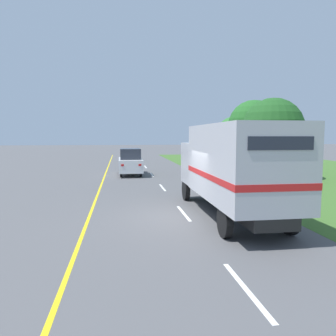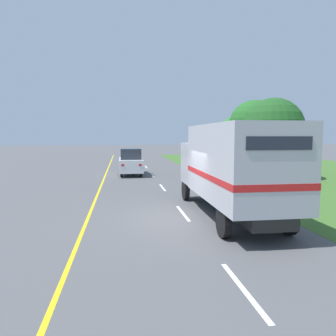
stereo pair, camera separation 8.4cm
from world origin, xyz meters
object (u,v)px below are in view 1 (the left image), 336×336
Objects in this scene: lead_car_white at (130,162)px; highway_sign at (277,153)px; roadside_tree_near at (273,129)px; horse_trailer_truck at (232,166)px; roadside_tree_far at (234,134)px; roadside_tree_mid at (254,125)px.

lead_car_white is 11.53m from highway_sign.
highway_sign is at bearing -112.25° from roadside_tree_near.
horse_trailer_truck is 1.78× the size of lead_car_white.
highway_sign reaches higher than lead_car_white.
horse_trailer_truck is 14.61m from lead_car_white.
roadside_tree_far is at bearing 40.02° from lead_car_white.
roadside_tree_far is at bearing 77.99° from highway_sign.
highway_sign is (8.38, -7.85, 1.03)m from lead_car_white.
lead_car_white is 0.84× the size of roadside_tree_far.
roadside_tree_near is (1.76, 4.30, 1.53)m from highway_sign.
horse_trailer_truck is at bearing -122.39° from roadside_tree_near.
roadside_tree_near reaches higher than lead_car_white.
lead_car_white is at bearing 136.88° from highway_sign.
roadside_tree_mid is (11.07, 2.12, 2.98)m from lead_car_white.
highway_sign is at bearing -105.10° from roadside_tree_mid.
roadside_tree_far is (1.17, 8.16, -0.76)m from roadside_tree_mid.
lead_car_white is 0.77× the size of roadside_tree_near.
horse_trailer_truck is 26.05m from roadside_tree_far.
highway_sign is at bearing 51.78° from horse_trailer_truck.
lead_car_white is 16.14m from roadside_tree_far.
roadside_tree_far is at bearing 81.38° from roadside_tree_near.
roadside_tree_near is 5.76m from roadside_tree_mid.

